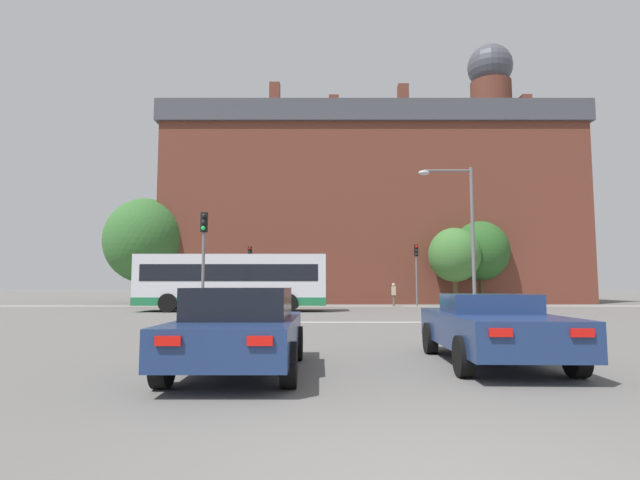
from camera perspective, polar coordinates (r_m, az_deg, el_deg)
The scene contains 14 objects.
stop_line_strip at distance 19.59m, azimuth 2.59°, elevation -9.35°, with size 8.80×0.30×0.01m, color silver.
far_pavement at distance 34.86m, azimuth 1.46°, elevation -7.55°, with size 69.78×2.50×0.01m, color gray.
brick_civic_building at distance 46.01m, azimuth 5.63°, elevation 3.45°, with size 34.74×14.44×24.04m.
car_saloon_left at distance 8.43m, azimuth -9.05°, elevation -9.94°, with size 1.98×4.26×1.37m.
car_roadster_right at distance 9.72m, azimuth 19.03°, elevation -9.42°, with size 2.04×4.44×1.26m.
bus_crossing_lead at distance 28.16m, azimuth -9.95°, elevation -4.65°, with size 10.35×2.65×3.10m.
traffic_light_near_left at distance 20.58m, azimuth -13.16°, elevation -0.88°, with size 0.26×0.31×4.37m.
traffic_light_far_left at distance 34.53m, azimuth -8.03°, elevation -2.96°, with size 0.26×0.31×4.09m.
traffic_light_far_right at distance 35.18m, azimuth 10.97°, elevation -2.80°, with size 0.26×0.31×4.25m.
street_lamp_junction at distance 23.44m, azimuth 15.98°, elevation 1.85°, with size 2.49×0.36×6.80m.
pedestrian_waiting at distance 34.84m, azimuth 8.43°, elevation -5.99°, with size 0.25×0.42×1.59m.
tree_by_building at distance 38.11m, azimuth 15.13°, elevation -1.66°, with size 3.81×3.81×5.68m.
tree_kerbside at distance 41.82m, azimuth -19.32°, elevation -0.07°, with size 6.36×6.36×8.31m.
tree_distant at distance 40.36m, azimuth 17.87°, elevation -1.20°, with size 4.37×4.37×6.38m.
Camera 1 is at (-0.87, -3.55, 1.41)m, focal length 28.00 mm.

